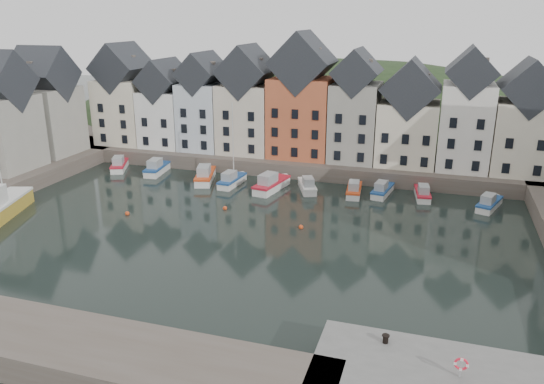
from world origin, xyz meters
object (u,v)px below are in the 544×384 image
at_px(life_ring_post, 461,365).
at_px(mooring_bollard, 386,338).
at_px(boat_d, 232,180).
at_px(boat_a, 120,165).

bearing_deg(life_ring_post, mooring_bollard, 153.99).
xyz_separation_m(boat_d, mooring_bollard, (23.77, -33.47, 1.58)).
distance_m(boat_d, mooring_bollard, 41.08).
distance_m(boat_d, life_ring_post, 45.46).
distance_m(boat_a, mooring_bollard, 55.47).
height_order(mooring_bollard, life_ring_post, life_ring_post).
bearing_deg(boat_a, life_ring_post, -62.71).
height_order(boat_a, boat_d, boat_d).
height_order(boat_a, life_ring_post, life_ring_post).
xyz_separation_m(boat_a, boat_d, (18.67, -2.21, 0.04)).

